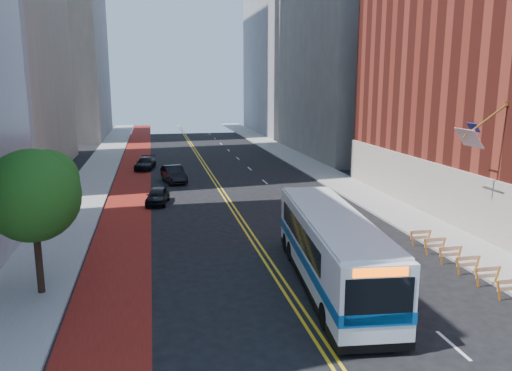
{
  "coord_description": "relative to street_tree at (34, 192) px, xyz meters",
  "views": [
    {
      "loc": [
        -5.96,
        -17.26,
        9.71
      ],
      "look_at": [
        -0.7,
        8.0,
        4.35
      ],
      "focal_mm": 35.0,
      "sensor_mm": 36.0,
      "label": 1
    }
  ],
  "objects": [
    {
      "name": "street_tree",
      "position": [
        0.0,
        0.0,
        0.0
      ],
      "size": [
        4.2,
        4.2,
        6.7
      ],
      "color": "black",
      "rests_on": "sidewalk_left"
    },
    {
      "name": "sidewalk_right",
      "position": [
        23.24,
        23.96,
        -4.84
      ],
      "size": [
        4.0,
        140.0,
        0.15
      ],
      "primitive_type": "cube",
      "color": "gray",
      "rests_on": "ground"
    },
    {
      "name": "sidewalk_left",
      "position": [
        -0.76,
        23.96,
        -4.84
      ],
      "size": [
        4.0,
        140.0,
        0.15
      ],
      "primitive_type": "cube",
      "color": "gray",
      "rests_on": "ground"
    },
    {
      "name": "car_a",
      "position": [
        5.49,
        16.94,
        -4.23
      ],
      "size": [
        2.25,
        4.2,
        1.36
      ],
      "primitive_type": "imported",
      "rotation": [
        0.0,
        0.0,
        -0.17
      ],
      "color": "black",
      "rests_on": "ground"
    },
    {
      "name": "center_line_inner",
      "position": [
        11.06,
        23.96,
        -4.91
      ],
      "size": [
        0.14,
        140.0,
        0.01
      ],
      "primitive_type": "cube",
      "color": "gold",
      "rests_on": "ground"
    },
    {
      "name": "lane_dashes",
      "position": [
        16.04,
        31.96,
        -4.9
      ],
      "size": [
        0.14,
        98.2,
        0.01
      ],
      "color": "silver",
      "rests_on": "ground"
    },
    {
      "name": "center_line_outer",
      "position": [
        11.42,
        23.96,
        -4.91
      ],
      "size": [
        0.14,
        140.0,
        0.01
      ],
      "primitive_type": "cube",
      "color": "gold",
      "rests_on": "ground"
    },
    {
      "name": "car_c",
      "position": [
        4.36,
        33.95,
        -4.24
      ],
      "size": [
        2.66,
        4.9,
        1.35
      ],
      "primitive_type": "imported",
      "rotation": [
        0.0,
        0.0,
        -0.17
      ],
      "color": "black",
      "rests_on": "ground"
    },
    {
      "name": "transit_bus",
      "position": [
        13.49,
        -1.63,
        -3.03
      ],
      "size": [
        4.17,
        13.34,
        3.61
      ],
      "rotation": [
        0.0,
        0.0,
        -0.1
      ],
      "color": "white",
      "rests_on": "ground"
    },
    {
      "name": "car_b",
      "position": [
        7.19,
        25.81,
        -4.1
      ],
      "size": [
        2.56,
        5.12,
        1.61
      ],
      "primitive_type": "imported",
      "rotation": [
        0.0,
        0.0,
        0.18
      ],
      "color": "black",
      "rests_on": "ground"
    },
    {
      "name": "bus_lane_paint",
      "position": [
        3.14,
        23.96,
        -4.91
      ],
      "size": [
        3.6,
        140.0,
        0.01
      ],
      "primitive_type": "cube",
      "color": "maroon",
      "rests_on": "ground"
    },
    {
      "name": "construction_barriers",
      "position": [
        20.84,
        -2.62,
        -4.24
      ],
      "size": [
        1.42,
        10.91,
        1.0
      ],
      "color": "orange",
      "rests_on": "ground"
    },
    {
      "name": "ground",
      "position": [
        11.24,
        -6.04,
        -4.91
      ],
      "size": [
        160.0,
        160.0,
        0.0
      ],
      "primitive_type": "plane",
      "color": "black",
      "rests_on": "ground"
    },
    {
      "name": "midrise_right_near",
      "position": [
        34.24,
        41.96,
        15.09
      ],
      "size": [
        18.0,
        26.0,
        40.0
      ],
      "primitive_type": "cube",
      "color": "slate",
      "rests_on": "ground"
    }
  ]
}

